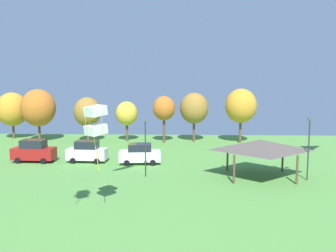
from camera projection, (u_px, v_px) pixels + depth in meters
The scene contains 14 objects.
kite_flying_6 at pixel (96, 120), 23.23m from camera, with size 1.63×1.63×4.48m.
parked_car_leftmost at pixel (34, 151), 39.78m from camera, with size 4.76×2.15×2.53m.
parked_car_second_from_left at pixel (87, 152), 39.69m from camera, with size 4.49×2.13×2.42m.
parked_car_third_from_left at pixel (140, 154), 38.87m from camera, with size 4.65×2.38×2.24m.
park_pavilion at pixel (261, 145), 33.30m from camera, with size 7.14×5.81×3.60m.
light_post_0 at pixel (145, 144), 33.44m from camera, with size 0.36×0.20×5.50m.
light_post_1 at pixel (309, 145), 32.23m from camera, with size 0.36×0.20×5.75m.
treeline_tree_0 at pixel (12, 109), 55.40m from camera, with size 4.79×4.79×7.22m.
treeline_tree_1 at pixel (38, 108), 52.60m from camera, with size 5.03×5.03×7.81m.
treeline_tree_2 at pixel (87, 112), 52.32m from camera, with size 3.94×3.94×6.63m.
treeline_tree_3 at pixel (127, 114), 52.94m from camera, with size 3.25×3.25×5.97m.
treeline_tree_4 at pixel (164, 108), 51.55m from camera, with size 3.24×3.24×6.85m.
treeline_tree_5 at pixel (194, 108), 52.45m from camera, with size 4.18×4.18×7.29m.
treeline_tree_6 at pixel (241, 106), 51.37m from camera, with size 4.53×4.53×7.91m.
Camera 1 is at (0.95, 1.10, 9.16)m, focal length 38.00 mm.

